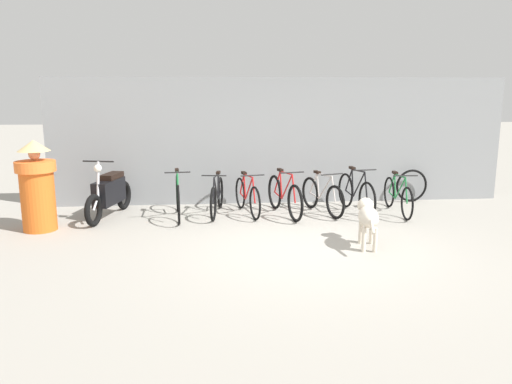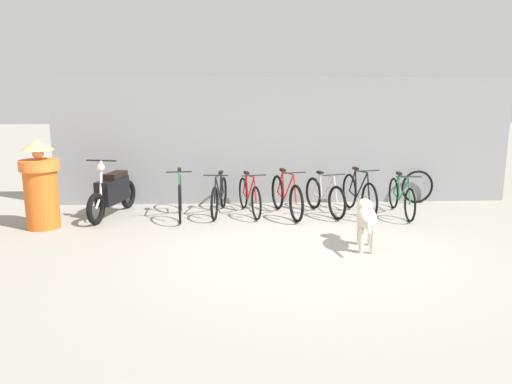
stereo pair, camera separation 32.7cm
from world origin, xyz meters
TOP-DOWN VIEW (x-y plane):
  - ground_plane at (0.00, 0.00)m, footprint 60.00×60.00m
  - shop_wall_back at (0.00, 3.33)m, footprint 9.61×0.20m
  - bicycle_0 at (-2.10, 2.13)m, footprint 0.46×1.73m
  - bicycle_1 at (-1.36, 2.33)m, footprint 0.46×1.67m
  - bicycle_2 at (-0.78, 2.31)m, footprint 0.50×1.59m
  - bicycle_3 at (-0.07, 2.16)m, footprint 0.54×1.74m
  - bicycle_4 at (0.68, 2.22)m, footprint 0.59×1.54m
  - bicycle_5 at (1.35, 2.21)m, footprint 0.46×1.69m
  - bicycle_6 at (2.15, 2.09)m, footprint 0.46×1.71m
  - motorcycle at (-3.38, 2.27)m, footprint 0.64×1.86m
  - stray_dog at (0.91, 0.08)m, footprint 0.43×1.18m
  - person_in_robes at (-4.40, 1.45)m, footprint 0.85×0.85m
  - spare_tire_left at (2.83, 3.08)m, footprint 0.71×0.09m

SIDE VIEW (x-z plane):
  - ground_plane at x=0.00m, z-range 0.00..0.00m
  - bicycle_4 at x=0.68m, z-range -0.08..0.76m
  - bicycle_6 at x=2.15m, z-range -0.07..0.75m
  - bicycle_2 at x=-0.78m, z-range -0.07..0.76m
  - bicycle_1 at x=-1.36m, z-range -0.07..0.76m
  - spare_tire_left at x=2.83m, z-range 0.00..0.70m
  - bicycle_3 at x=-0.07m, z-range -0.08..0.82m
  - bicycle_5 at x=1.35m, z-range -0.08..0.83m
  - bicycle_0 at x=-2.10m, z-range -0.08..0.85m
  - motorcycle at x=-3.38m, z-range -0.11..1.02m
  - stray_dog at x=0.91m, z-range 0.13..0.82m
  - person_in_robes at x=-4.40m, z-range 0.00..1.55m
  - shop_wall_back at x=0.00m, z-range 0.00..2.63m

